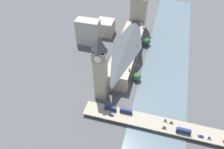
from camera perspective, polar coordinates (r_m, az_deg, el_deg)
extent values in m
plane|color=#4C4C4F|center=(249.69, 6.76, 2.49)|extent=(600.00, 600.00, 0.00)
cube|color=slate|center=(248.83, 13.73, 1.23)|extent=(49.58, 360.00, 0.30)
cube|color=tan|center=(251.81, 3.89, 5.83)|extent=(24.11, 106.55, 18.36)
cube|color=black|center=(249.76, 6.64, 5.51)|extent=(0.40, 98.02, 5.51)
pyramid|color=#3D4247|center=(244.65, 4.02, 8.07)|extent=(23.63, 104.42, 5.79)
cone|color=gray|center=(277.19, 8.15, 12.26)|extent=(2.20, 2.20, 5.00)
cone|color=gray|center=(243.47, 6.58, 7.56)|extent=(2.20, 2.20, 5.00)
cone|color=gray|center=(212.14, 4.56, 1.41)|extent=(2.20, 2.20, 5.00)
cube|color=tan|center=(196.04, -3.00, -0.16)|extent=(10.40, 10.40, 54.80)
cube|color=gray|center=(181.16, -3.26, 5.06)|extent=(11.03, 11.03, 9.36)
cylinder|color=black|center=(179.82, -1.62, 4.78)|extent=(0.50, 7.29, 7.29)
cylinder|color=silver|center=(179.80, -1.59, 4.77)|extent=(0.62, 6.75, 6.75)
cylinder|color=black|center=(182.65, -4.87, 5.32)|extent=(0.50, 7.29, 7.29)
cylinder|color=silver|center=(182.68, -4.90, 5.33)|extent=(0.62, 6.75, 6.75)
cylinder|color=black|center=(185.18, -2.75, 6.05)|extent=(7.29, 0.50, 7.29)
cylinder|color=silver|center=(185.26, -2.74, 6.07)|extent=(6.75, 0.62, 6.75)
cylinder|color=black|center=(177.22, -3.79, 4.01)|extent=(7.29, 0.50, 7.29)
cylinder|color=silver|center=(177.14, -3.80, 3.99)|extent=(6.75, 0.62, 6.75)
pyramid|color=#424247|center=(174.01, -3.41, 8.15)|extent=(10.61, 10.61, 14.57)
cube|color=tan|center=(300.24, 6.92, 15.54)|extent=(19.77, 19.77, 46.94)
cube|color=gray|center=(204.30, 24.93, -14.73)|extent=(3.00, 12.86, 2.91)
cube|color=gray|center=(196.93, 11.73, -12.77)|extent=(3.00, 12.86, 2.91)
cube|color=gray|center=(200.11, -1.52, -10.12)|extent=(3.00, 12.86, 2.91)
cube|color=gray|center=(195.26, 11.81, -12.44)|extent=(131.15, 15.13, 1.20)
cube|color=navy|center=(196.59, 3.67, -9.65)|extent=(11.09, 2.48, 1.90)
cube|color=black|center=(196.29, 3.68, -9.59)|extent=(9.98, 2.54, 0.84)
cube|color=navy|center=(194.95, 3.70, -9.29)|extent=(10.87, 2.48, 2.23)
cube|color=black|center=(194.86, 3.70, -9.27)|extent=(9.98, 2.54, 1.07)
cube|color=navy|center=(194.00, 3.71, -9.07)|extent=(10.76, 2.35, 0.16)
cylinder|color=black|center=(198.46, 2.38, -9.27)|extent=(1.00, 0.28, 1.00)
cylinder|color=black|center=(197.13, 2.22, -9.77)|extent=(1.00, 0.28, 1.00)
cylinder|color=black|center=(197.54, 5.07, -9.82)|extent=(1.00, 0.28, 1.00)
cylinder|color=black|center=(196.20, 4.93, -10.33)|extent=(1.00, 0.28, 1.00)
cube|color=navy|center=(198.07, -0.42, -8.96)|extent=(10.86, 2.57, 1.90)
cube|color=black|center=(197.76, -0.42, -8.89)|extent=(9.77, 2.63, 0.84)
cube|color=navy|center=(196.43, -0.42, -8.59)|extent=(10.64, 2.57, 2.23)
cube|color=black|center=(196.35, -0.43, -8.57)|extent=(9.77, 2.63, 1.07)
cube|color=navy|center=(195.49, -0.43, -8.38)|extent=(10.53, 2.44, 0.16)
cylinder|color=black|center=(200.26, -1.61, -8.57)|extent=(1.01, 0.28, 1.01)
cylinder|color=black|center=(198.89, -1.81, -9.08)|extent=(1.01, 0.28, 1.01)
cylinder|color=black|center=(198.72, 0.94, -9.12)|extent=(1.01, 0.28, 1.01)
cylinder|color=black|center=(197.34, 0.77, -9.65)|extent=(1.01, 0.28, 1.01)
cube|color=navy|center=(193.58, 18.12, -14.01)|extent=(11.79, 2.50, 2.03)
cube|color=black|center=(193.26, 18.14, -13.95)|extent=(10.61, 2.56, 0.89)
cube|color=navy|center=(191.80, 18.26, -13.65)|extent=(11.55, 2.50, 2.38)
cube|color=black|center=(191.71, 18.27, -13.63)|extent=(10.61, 2.56, 1.14)
cube|color=navy|center=(190.78, 18.35, -13.44)|extent=(11.43, 2.38, 0.16)
cylinder|color=black|center=(194.25, 16.60, -13.66)|extent=(1.16, 0.28, 1.16)
cylinder|color=black|center=(192.95, 16.56, -14.21)|extent=(1.16, 0.28, 1.16)
cylinder|color=black|center=(195.77, 19.50, -14.09)|extent=(1.16, 0.28, 1.16)
cylinder|color=black|center=(194.49, 19.49, -14.64)|extent=(1.16, 0.28, 1.16)
cylinder|color=black|center=(202.45, 27.10, -15.09)|extent=(0.66, 0.22, 0.66)
cylinder|color=black|center=(201.56, 27.14, -15.48)|extent=(0.66, 0.22, 0.66)
cube|color=black|center=(194.94, -0.22, -10.55)|extent=(4.59, 1.71, 0.69)
cube|color=black|center=(194.45, -0.18, -10.46)|extent=(2.39, 1.53, 0.46)
cylinder|color=black|center=(195.88, -0.69, -10.31)|extent=(0.64, 0.22, 0.64)
cylinder|color=black|center=(195.02, -0.81, -10.65)|extent=(0.64, 0.22, 0.64)
cylinder|color=black|center=(195.29, 0.37, -10.54)|extent=(0.64, 0.22, 0.64)
cylinder|color=black|center=(194.43, 0.26, -10.89)|extent=(0.64, 0.22, 0.64)
cube|color=silver|center=(198.51, 24.01, -14.97)|extent=(4.36, 1.75, 0.70)
cube|color=black|center=(198.09, 24.10, -14.88)|extent=(2.27, 1.57, 0.44)
cylinder|color=black|center=(198.71, 23.48, -14.76)|extent=(0.61, 0.22, 0.61)
cylinder|color=black|center=(197.85, 23.50, -15.13)|extent=(0.61, 0.22, 0.61)
cylinder|color=black|center=(199.61, 24.48, -14.88)|extent=(0.61, 0.22, 0.61)
cylinder|color=black|center=(198.74, 24.50, -15.26)|extent=(0.61, 0.22, 0.61)
cube|color=slate|center=(192.64, 13.45, -13.37)|extent=(4.08, 1.85, 0.66)
cube|color=black|center=(192.17, 13.51, -13.28)|extent=(2.12, 1.67, 0.52)
cylinder|color=black|center=(193.19, 13.00, -13.13)|extent=(0.70, 0.22, 0.70)
cylinder|color=black|center=(192.24, 12.95, -13.53)|extent=(0.70, 0.22, 0.70)
cylinder|color=black|center=(193.43, 13.92, -13.28)|extent=(0.70, 0.22, 0.70)
cylinder|color=black|center=(192.48, 13.88, -13.69)|extent=(0.70, 0.22, 0.70)
cube|color=silver|center=(196.97, 13.72, -11.63)|extent=(4.15, 1.87, 0.62)
cube|color=black|center=(196.55, 13.78, -11.54)|extent=(2.16, 1.68, 0.45)
cylinder|color=black|center=(197.53, 13.27, -11.39)|extent=(0.71, 0.22, 0.71)
cylinder|color=black|center=(196.52, 13.22, -11.78)|extent=(0.71, 0.22, 0.71)
cylinder|color=black|center=(197.77, 14.19, -11.55)|extent=(0.71, 0.22, 0.71)
cylinder|color=black|center=(196.77, 14.14, -11.94)|extent=(0.71, 0.22, 0.71)
cube|color=navy|center=(197.02, 22.18, -14.75)|extent=(4.59, 1.80, 0.59)
cube|color=black|center=(196.64, 22.26, -14.67)|extent=(2.39, 1.62, 0.44)
cylinder|color=black|center=(197.23, 21.62, -14.51)|extent=(0.61, 0.22, 0.61)
cylinder|color=black|center=(196.33, 21.62, -14.91)|extent=(0.61, 0.22, 0.61)
cylinder|color=black|center=(198.07, 22.70, -14.66)|extent=(0.61, 0.22, 0.61)
cylinder|color=black|center=(197.17, 22.71, -15.05)|extent=(0.61, 0.22, 0.61)
cube|color=gold|center=(197.00, 15.21, -12.07)|extent=(4.14, 1.85, 0.56)
cube|color=black|center=(196.58, 15.27, -11.99)|extent=(2.15, 1.67, 0.53)
cylinder|color=black|center=(197.48, 14.75, -11.83)|extent=(0.68, 0.22, 0.68)
cylinder|color=black|center=(196.49, 14.71, -12.22)|extent=(0.68, 0.22, 0.68)
cylinder|color=black|center=(197.81, 15.68, -11.99)|extent=(0.68, 0.22, 0.68)
cylinder|color=black|center=(196.82, 15.65, -12.38)|extent=(0.68, 0.22, 0.68)
cube|color=#A39E93|center=(274.18, -6.23, 10.95)|extent=(28.44, 14.18, 32.64)
cube|color=#A39E93|center=(294.23, -1.68, 12.16)|extent=(20.97, 20.61, 19.64)
cylinder|color=brown|center=(278.44, 8.74, 7.60)|extent=(0.70, 0.70, 3.35)
sphere|color=#1E4C23|center=(275.64, 8.84, 8.43)|extent=(7.57, 7.57, 7.57)
cylinder|color=brown|center=(230.52, 6.51, -1.35)|extent=(0.70, 0.70, 2.13)
sphere|color=#2D6633|center=(227.39, 6.60, -0.54)|extent=(8.12, 8.12, 8.12)
cylinder|color=brown|center=(281.18, 9.12, 7.82)|extent=(0.70, 0.70, 2.33)
sphere|color=#235628|center=(278.55, 9.22, 8.59)|extent=(8.16, 8.16, 8.16)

